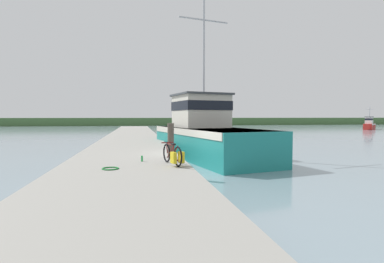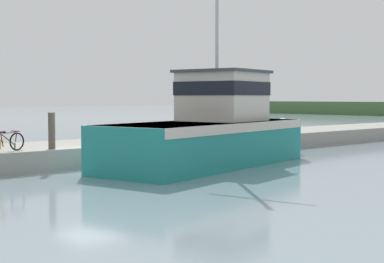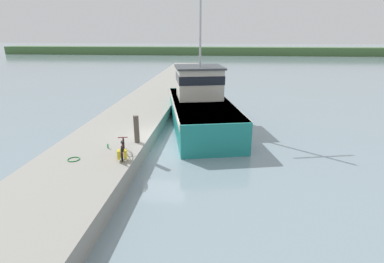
% 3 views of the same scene
% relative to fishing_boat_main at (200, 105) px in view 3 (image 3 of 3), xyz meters
% --- Properties ---
extents(ground_plane, '(320.00, 320.00, 0.00)m').
position_rel_fishing_boat_main_xyz_m(ground_plane, '(-1.75, -4.83, -1.44)').
color(ground_plane, gray).
extents(dock_pier, '(4.48, 80.00, 0.83)m').
position_rel_fishing_boat_main_xyz_m(dock_pier, '(-4.63, -4.83, -1.03)').
color(dock_pier, gray).
rests_on(dock_pier, ground_plane).
extents(far_shoreline, '(180.00, 5.00, 2.16)m').
position_rel_fishing_boat_main_xyz_m(far_shoreline, '(28.25, 68.04, -0.36)').
color(far_shoreline, '#426638').
rests_on(far_shoreline, ground_plane).
extents(fishing_boat_main, '(5.76, 12.51, 10.01)m').
position_rel_fishing_boat_main_xyz_m(fishing_boat_main, '(0.00, 0.00, 0.00)').
color(fishing_boat_main, teal).
rests_on(fishing_boat_main, ground_plane).
extents(bicycle_touring, '(0.70, 1.73, 0.75)m').
position_rel_fishing_boat_main_xyz_m(bicycle_touring, '(-2.95, -7.89, -0.27)').
color(bicycle_touring, black).
rests_on(bicycle_touring, dock_pier).
extents(mooring_post, '(0.26, 0.26, 1.41)m').
position_rel_fishing_boat_main_xyz_m(mooring_post, '(-2.83, -5.92, 0.09)').
color(mooring_post, '#51473D').
rests_on(mooring_post, dock_pier).
extents(hose_coil, '(0.54, 0.54, 0.04)m').
position_rel_fishing_boat_main_xyz_m(hose_coil, '(-5.05, -8.32, -0.59)').
color(hose_coil, '#197A2D').
rests_on(hose_coil, dock_pier).
extents(water_bottle_on_curb, '(0.07, 0.07, 0.22)m').
position_rel_fishing_boat_main_xyz_m(water_bottle_on_curb, '(-4.02, -6.86, -0.50)').
color(water_bottle_on_curb, green).
rests_on(water_bottle_on_curb, dock_pier).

